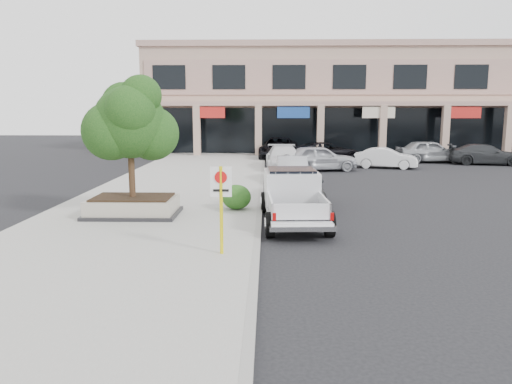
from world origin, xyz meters
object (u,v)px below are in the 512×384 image
planter_tree (135,123)px  curb_car_a (298,185)px  planter (133,206)px  pickup_truck (294,198)px  lot_car_a (319,158)px  no_parking_sign (221,198)px  curb_car_d (279,148)px  curb_car_c (284,158)px  curb_car_b (292,170)px  lot_car_d (326,152)px  lot_car_b (386,158)px  lot_car_c (486,154)px  lot_car_e (430,151)px

planter_tree → curb_car_a: bearing=25.1°
planter → pickup_truck: bearing=-5.0°
pickup_truck → lot_car_a: (2.35, 14.73, -0.07)m
no_parking_sign → curb_car_a: size_ratio=0.49×
lot_car_a → no_parking_sign: bearing=155.4°
pickup_truck → curb_car_d: bearing=87.2°
no_parking_sign → curb_car_c: (2.22, 19.06, -0.85)m
curb_car_b → planter: bearing=-126.6°
planter_tree → curb_car_b: (5.93, 8.42, -2.70)m
planter_tree → lot_car_d: size_ratio=0.76×
lot_car_d → no_parking_sign: bearing=150.9°
planter_tree → curb_car_c: planter_tree is taller
curb_car_a → curb_car_b: 5.66m
lot_car_b → lot_car_c: lot_car_c is taller
lot_car_c → curb_car_c: bearing=114.8°
curb_car_a → lot_car_c: 20.75m
lot_car_a → lot_car_c: 12.73m
curb_car_a → curb_car_b: size_ratio=1.09×
curb_car_a → lot_car_b: 14.44m
planter → pickup_truck: size_ratio=0.57×
curb_car_a → pickup_truck: bearing=-97.7°
lot_car_a → lot_car_e: (8.61, 5.23, 0.00)m
planter_tree → pickup_truck: size_ratio=0.71×
lot_car_c → lot_car_d: lot_car_d is taller
lot_car_b → planter_tree: bearing=156.4°
lot_car_c → no_parking_sign: bearing=154.1°
lot_car_c → curb_car_d: bearing=86.6°
planter → curb_car_b: 10.51m
lot_car_c → lot_car_e: bearing=79.3°
lot_car_e → lot_car_c: bearing=-115.6°
no_parking_sign → lot_car_b: size_ratio=0.57×
curb_car_b → lot_car_a: lot_car_a is taller
no_parking_sign → lot_car_d: 24.90m
no_parking_sign → lot_car_e: 27.46m
curb_car_b → curb_car_c: curb_car_c is taller
planter → lot_car_c: lot_car_c is taller
curb_car_a → lot_car_b: curb_car_a is taller
lot_car_b → lot_car_a: bearing=123.7°
lot_car_b → lot_car_d: size_ratio=0.77×
lot_car_d → planter_tree: bearing=138.9°
curb_car_b → curb_car_a: bearing=-91.6°
pickup_truck → lot_car_e: (10.96, 19.96, -0.07)m
curb_car_a → curb_car_c: size_ratio=0.88×
lot_car_b → curb_car_b: bearing=152.7°
planter → lot_car_e: size_ratio=0.66×
pickup_truck → curb_car_c: 14.87m
curb_car_d → planter_tree: bearing=-99.6°
curb_car_a → lot_car_c: size_ratio=0.95×
lot_car_e → lot_car_d: bearing=84.3°
curb_car_d → lot_car_b: bearing=-35.1°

